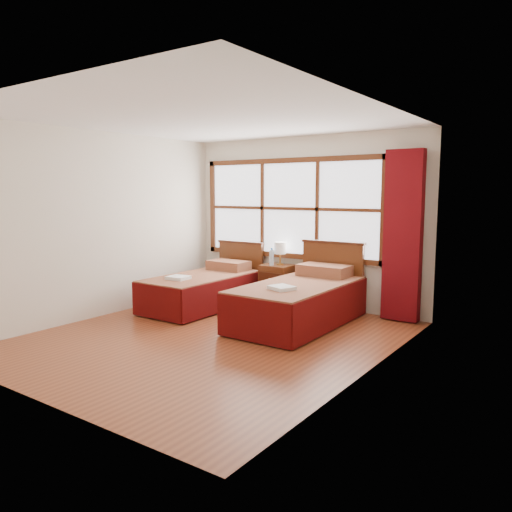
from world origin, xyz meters
The scene contains 15 objects.
floor centered at (0.00, 0.00, 0.00)m, with size 4.50×4.50×0.00m, color brown.
ceiling centered at (0.00, 0.00, 2.60)m, with size 4.50×4.50×0.00m, color white.
wall_back centered at (0.00, 2.25, 1.30)m, with size 4.00×4.00×0.00m, color silver.
wall_left centered at (-2.00, 0.00, 1.30)m, with size 4.50×4.50×0.00m, color silver.
wall_right centered at (2.00, 0.00, 1.30)m, with size 4.50×4.50×0.00m, color silver.
window centered at (-0.25, 2.21, 1.50)m, with size 3.16×0.06×1.56m.
curtain centered at (1.60, 2.11, 1.17)m, with size 0.50×0.16×2.30m, color maroon.
bed_left centered at (-1.15, 1.20, 0.29)m, with size 0.97×1.99×0.94m.
bed_right centered at (0.55, 1.20, 0.32)m, with size 1.07×2.09×1.04m.
nightstand centered at (-0.32, 1.99, 0.31)m, with size 0.47×0.46×0.63m.
towels_left centered at (-1.20, 0.69, 0.52)m, with size 0.31×0.28×0.05m.
towels_right centered at (0.58, 0.67, 0.58)m, with size 0.36×0.33×0.04m.
lamp centered at (-0.30, 2.03, 0.88)m, with size 0.18×0.18×0.36m.
bottle_near centered at (-0.40, 1.94, 0.73)m, with size 0.06×0.06×0.22m.
bottle_far centered at (-0.37, 1.90, 0.75)m, with size 0.07×0.07×0.27m.
Camera 1 is at (3.81, -4.50, 1.77)m, focal length 35.00 mm.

